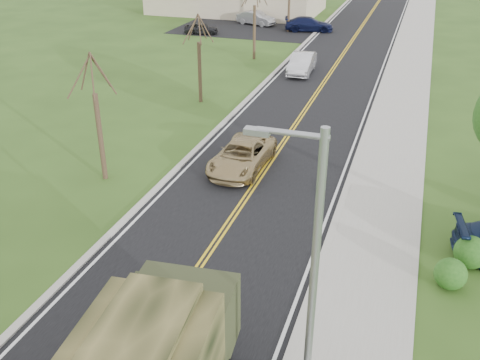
% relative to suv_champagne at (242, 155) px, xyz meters
% --- Properties ---
extents(road, '(8.00, 120.00, 0.01)m').
position_rel_suv_champagne_xyz_m(road, '(1.14, 26.87, -0.69)').
color(road, black).
rests_on(road, ground).
extents(curb_right, '(0.30, 120.00, 0.12)m').
position_rel_suv_champagne_xyz_m(curb_right, '(5.29, 26.87, -0.63)').
color(curb_right, '#9E998E').
rests_on(curb_right, ground).
extents(sidewalk_right, '(3.20, 120.00, 0.10)m').
position_rel_suv_champagne_xyz_m(sidewalk_right, '(7.04, 26.87, -0.64)').
color(sidewalk_right, '#9E998E').
rests_on(sidewalk_right, ground).
extents(curb_left, '(0.30, 120.00, 0.10)m').
position_rel_suv_champagne_xyz_m(curb_left, '(-3.01, 26.87, -0.64)').
color(curb_left, '#9E998E').
rests_on(curb_left, ground).
extents(street_light, '(1.65, 0.22, 8.00)m').
position_rel_suv_champagne_xyz_m(street_light, '(6.04, -13.63, 3.74)').
color(street_light, gray).
rests_on(street_light, ground).
extents(bare_tree_a, '(1.93, 2.26, 6.08)m').
position_rel_suv_champagne_xyz_m(bare_tree_a, '(-5.86, -3.13, 1.93)').
color(bare_tree_a, '#38281C').
rests_on(bare_tree_a, ground).
extents(bare_tree_b, '(1.83, 2.14, 5.73)m').
position_rel_suv_champagne_xyz_m(bare_tree_b, '(-5.86, 8.87, 1.78)').
color(bare_tree_b, '#38281C').
rests_on(bare_tree_b, ground).
extents(bare_tree_c, '(2.04, 2.39, 6.42)m').
position_rel_suv_champagne_xyz_m(bare_tree_c, '(-5.86, 20.87, 2.08)').
color(bare_tree_c, '#38281C').
rests_on(bare_tree_c, ground).
extents(bare_tree_d, '(1.88, 2.20, 5.91)m').
position_rel_suv_champagne_xyz_m(bare_tree_d, '(-5.86, 32.87, 1.86)').
color(bare_tree_d, '#38281C').
rests_on(bare_tree_d, ground).
extents(suv_champagne, '(2.49, 5.08, 1.39)m').
position_rel_suv_champagne_xyz_m(suv_champagne, '(0.00, 0.00, 0.00)').
color(suv_champagne, '#A18A5B').
rests_on(suv_champagne, ground).
extents(sedan_silver, '(1.85, 4.75, 1.54)m').
position_rel_suv_champagne_xyz_m(sedan_silver, '(-1.02, 17.84, 0.08)').
color(sedan_silver, silver).
rests_on(sedan_silver, ground).
extents(lot_car_dark, '(3.61, 1.94, 1.17)m').
position_rel_suv_champagne_xyz_m(lot_car_dark, '(-14.02, 28.87, -0.11)').
color(lot_car_dark, black).
rests_on(lot_car_dark, ground).
extents(lot_car_silver, '(4.72, 2.88, 1.47)m').
position_rel_suv_champagne_xyz_m(lot_car_silver, '(-10.12, 35.29, 0.04)').
color(lot_car_silver, '#A4A4A8').
rests_on(lot_car_silver, ground).
extents(lot_car_navy, '(5.35, 3.08, 1.46)m').
position_rel_suv_champagne_xyz_m(lot_car_navy, '(-3.86, 33.78, 0.04)').
color(lot_car_navy, '#0E1333').
rests_on(lot_car_navy, ground).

